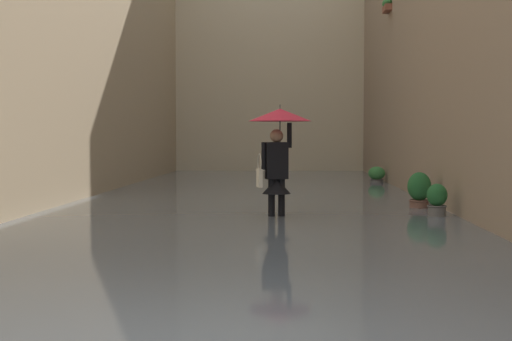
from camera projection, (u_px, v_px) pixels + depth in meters
The scene contains 8 objects.
ground_plane at pixel (254, 205), 16.64m from camera, with size 60.83×60.83×0.00m, color slate.
flood_water at pixel (254, 200), 16.64m from camera, with size 8.38×30.33×0.20m, color slate.
building_facade_left at pixel (459, 15), 16.20m from camera, with size 2.04×28.33×8.76m.
building_facade_far at pixel (270, 23), 29.38m from camera, with size 11.18×1.80×12.56m, color beige.
person_wading at pixel (278, 139), 12.43m from camera, with size 1.11×1.11×2.16m.
potted_plant_mid_left at pixel (419, 193), 13.98m from camera, with size 0.46×0.46×0.90m.
potted_plant_near_left at pixel (437, 204), 12.50m from camera, with size 0.36×0.36×0.77m.
potted_plant_far_left at pixel (377, 176), 21.66m from camera, with size 0.51×0.51×0.68m.
Camera 1 is at (-0.85, 4.40, 1.61)m, focal length 49.92 mm.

